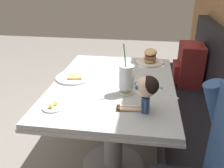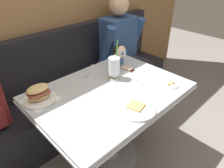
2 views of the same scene
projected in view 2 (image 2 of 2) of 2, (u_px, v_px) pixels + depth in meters
The scene contains 10 objects.
wood_panel_wall at pixel (41, 7), 1.78m from camera, with size 4.40×0.08×2.40m, color olive.
booth_bench at pixel (68, 99), 2.10m from camera, with size 2.60×0.48×1.00m.
diner_table at pixel (110, 111), 1.60m from camera, with size 1.11×0.81×0.74m.
toast_plate at pixel (136, 108), 1.30m from camera, with size 0.25×0.25×0.03m.
milkshake_glass at pixel (114, 67), 1.58m from camera, with size 0.10×0.10×0.32m.
sandwich_plate at pixel (39, 95), 1.36m from camera, with size 0.23×0.23×0.12m.
butter_saucer at pixel (171, 84), 1.54m from camera, with size 0.12×0.12×0.04m.
butter_knife at pixel (88, 73), 1.71m from camera, with size 0.20×0.15×0.01m.
seated_doll at pixel (120, 53), 1.75m from camera, with size 0.12×0.22×0.20m.
diner_patron at pixel (121, 44), 2.28m from camera, with size 0.55×0.48×0.81m.
Camera 2 is at (-0.86, -0.72, 1.57)m, focal length 32.74 mm.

